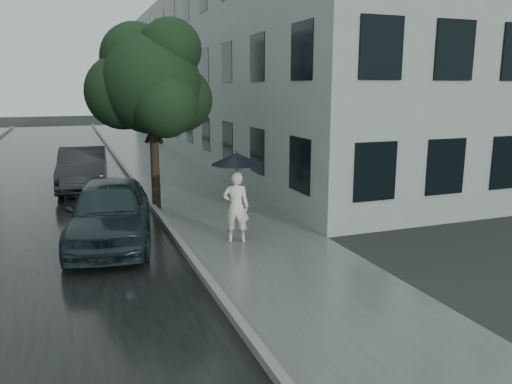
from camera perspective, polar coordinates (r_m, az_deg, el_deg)
name	(u,v)px	position (r m, az deg, el deg)	size (l,w,h in m)	color
ground	(277,268)	(10.49, 2.38, -8.65)	(120.00, 120.00, 0.00)	black
sidewalk	(173,174)	(21.74, -9.45, 2.03)	(3.50, 60.00, 0.01)	slate
kerb_near	(130,175)	(21.46, -14.24, 1.89)	(0.15, 60.00, 0.15)	slate
asphalt_road	(39,182)	(21.38, -23.58, 1.02)	(6.85, 60.00, 0.00)	black
building_near	(233,72)	(30.02, -2.61, 13.49)	(7.02, 36.00, 9.00)	#919E98
pedestrian	(236,207)	(11.95, -2.31, -1.70)	(0.63, 0.41, 1.73)	silver
umbrella	(237,159)	(11.77, -2.23, 3.81)	(1.51, 1.51, 1.28)	black
street_tree	(151,83)	(15.42, -11.92, 12.11)	(3.81, 3.46, 5.66)	#332619
lamp_post	(149,104)	(18.30, -12.09, 9.80)	(0.83, 0.45, 5.41)	black
car_near	(110,212)	(12.36, -16.35, -2.15)	(1.83, 4.55, 1.55)	#1B2A2F
car_far	(83,168)	(19.36, -19.15, 2.60)	(1.60, 4.60, 1.52)	black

